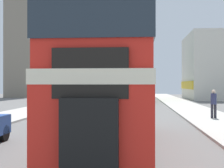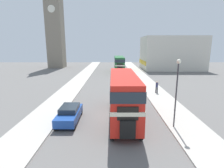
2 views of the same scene
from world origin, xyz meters
name	(u,v)px [view 1 (image 1 of 2)]	position (x,y,z in m)	size (l,w,h in m)	color
ground_plane	(81,145)	(0.00, 0.00, 0.00)	(120.00, 120.00, 0.00)	slate
double_decker_bus	(112,74)	(1.18, -0.55, 2.60)	(2.50, 10.14, 4.37)	red
bus_distant	(138,82)	(2.04, 31.04, 2.50)	(2.52, 10.56, 4.19)	#1E602D
pedestrian_walking	(214,102)	(6.79, 8.56, 1.12)	(0.36, 0.36, 1.78)	#282833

